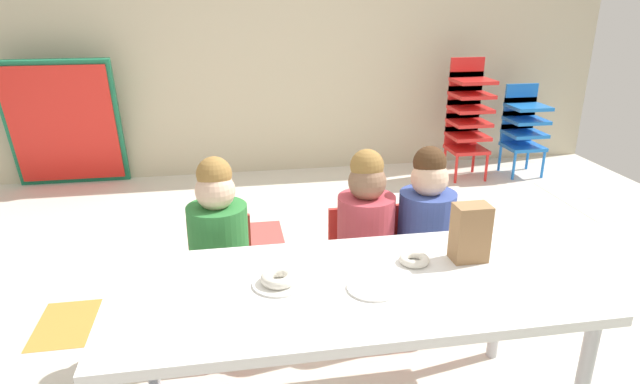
{
  "coord_description": "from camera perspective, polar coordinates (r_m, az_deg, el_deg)",
  "views": [
    {
      "loc": [
        -0.56,
        -2.49,
        1.57
      ],
      "look_at": [
        -0.24,
        -0.64,
        0.87
      ],
      "focal_mm": 30.32,
      "sensor_mm": 36.0,
      "label": 1
    }
  ],
  "objects": [
    {
      "name": "back_wall",
      "position": [
        4.9,
        -3.47,
        17.87
      ],
      "size": [
        5.88,
        0.1,
        2.71
      ],
      "primitive_type": "cube",
      "color": "beige",
      "rests_on": "ground_plane"
    },
    {
      "name": "seated_child_far_right",
      "position": [
        2.56,
        11.07,
        -3.26
      ],
      "size": [
        0.32,
        0.31,
        0.92
      ],
      "color": "red",
      "rests_on": "ground_plane"
    },
    {
      "name": "donut_powdered_loose",
      "position": [
        2.05,
        9.91,
        -7.02
      ],
      "size": [
        0.11,
        0.11,
        0.03
      ],
      "primitive_type": "torus",
      "color": "white",
      "rests_on": "craft_table"
    },
    {
      "name": "paper_plate_center_table",
      "position": [
        1.87,
        5.63,
        -10.04
      ],
      "size": [
        0.18,
        0.18,
        0.01
      ],
      "primitive_type": "cylinder",
      "color": "white",
      "rests_on": "craft_table"
    },
    {
      "name": "craft_table",
      "position": [
        1.93,
        3.15,
        -11.01
      ],
      "size": [
        1.65,
        0.71,
        0.62
      ],
      "color": "white",
      "rests_on": "ground_plane"
    },
    {
      "name": "ground_plane",
      "position": [
        3.0,
        2.52,
        -11.3
      ],
      "size": [
        5.88,
        4.73,
        0.02
      ],
      "color": "silver"
    },
    {
      "name": "paper_plate_near_edge",
      "position": [
        1.89,
        -4.4,
        -9.63
      ],
      "size": [
        0.18,
        0.18,
        0.01
      ],
      "primitive_type": "cylinder",
      "color": "white",
      "rests_on": "craft_table"
    },
    {
      "name": "kid_chair_red_stack",
      "position": [
        4.91,
        15.34,
        8.05
      ],
      "size": [
        0.32,
        0.3,
        1.04
      ],
      "color": "red",
      "rests_on": "ground_plane"
    },
    {
      "name": "paper_bag_brown",
      "position": [
        2.08,
        15.57,
        -4.16
      ],
      "size": [
        0.13,
        0.09,
        0.22
      ],
      "primitive_type": "cube",
      "color": "#9E754C",
      "rests_on": "craft_table"
    },
    {
      "name": "seated_child_middle_seat",
      "position": [
        2.48,
        4.8,
        -3.78
      ],
      "size": [
        0.32,
        0.31,
        0.92
      ],
      "color": "red",
      "rests_on": "ground_plane"
    },
    {
      "name": "folded_activity_table",
      "position": [
        4.95,
        -25.43,
        6.43
      ],
      "size": [
        0.9,
        0.29,
        1.09
      ],
      "color": "#19724C",
      "rests_on": "ground_plane"
    },
    {
      "name": "kid_chair_blue_stack",
      "position": [
        5.19,
        20.67,
        6.72
      ],
      "size": [
        0.32,
        0.3,
        0.8
      ],
      "color": "blue",
      "rests_on": "ground_plane"
    },
    {
      "name": "donut_powdered_on_plate",
      "position": [
        1.88,
        -4.42,
        -9.04
      ],
      "size": [
        0.12,
        0.12,
        0.04
      ],
      "primitive_type": "torus",
      "color": "white",
      "rests_on": "craft_table"
    },
    {
      "name": "seated_child_near_camera",
      "position": [
        2.41,
        -10.64,
        -4.83
      ],
      "size": [
        0.32,
        0.31,
        0.92
      ],
      "color": "red",
      "rests_on": "ground_plane"
    }
  ]
}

